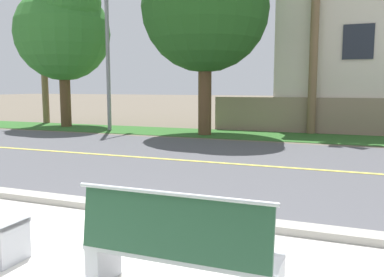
# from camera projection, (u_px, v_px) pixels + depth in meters

# --- Properties ---
(ground_plane) EXTENTS (140.00, 140.00, 0.00)m
(ground_plane) POSITION_uv_depth(u_px,v_px,m) (242.00, 154.00, 11.07)
(ground_plane) COLOR #665B4C
(sidewalk_pavement) EXTENTS (44.00, 3.60, 0.01)m
(sidewalk_pavement) POSITION_uv_depth(u_px,v_px,m) (57.00, 271.00, 4.04)
(sidewalk_pavement) COLOR beige
(sidewalk_pavement) RESTS_ON ground_plane
(curb_edge) EXTENTS (44.00, 0.30, 0.11)m
(curb_edge) POSITION_uv_depth(u_px,v_px,m) (147.00, 211.00, 5.84)
(curb_edge) COLOR #ADA89E
(curb_edge) RESTS_ON ground_plane
(street_asphalt) EXTENTS (52.00, 8.00, 0.01)m
(street_asphalt) POSITION_uv_depth(u_px,v_px,m) (227.00, 164.00, 9.68)
(street_asphalt) COLOR #515156
(street_asphalt) RESTS_ON ground_plane
(road_centre_line) EXTENTS (48.00, 0.14, 0.01)m
(road_centre_line) POSITION_uv_depth(u_px,v_px,m) (227.00, 163.00, 9.68)
(road_centre_line) COLOR #E0CC4C
(road_centre_line) RESTS_ON ground_plane
(far_verge_grass) EXTENTS (48.00, 2.80, 0.02)m
(far_verge_grass) POSITION_uv_depth(u_px,v_px,m) (270.00, 136.00, 15.01)
(far_verge_grass) COLOR #2D6026
(far_verge_grass) RESTS_ON ground_plane
(bench_right) EXTENTS (1.72, 0.48, 1.01)m
(bench_right) POSITION_uv_depth(u_px,v_px,m) (178.00, 252.00, 3.43)
(bench_right) COLOR silver
(bench_right) RESTS_ON ground_plane
(streetlamp) EXTENTS (0.24, 2.10, 7.95)m
(streetlamp) POSITION_uv_depth(u_px,v_px,m) (109.00, 21.00, 16.61)
(streetlamp) COLOR gray
(streetlamp) RESTS_ON ground_plane
(shade_tree_far_left) EXTENTS (4.19, 4.19, 6.91)m
(shade_tree_far_left) POSITION_uv_depth(u_px,v_px,m) (64.00, 26.00, 17.89)
(shade_tree_far_left) COLOR brown
(shade_tree_far_left) RESTS_ON ground_plane
(garden_wall) EXTENTS (13.00, 0.36, 1.40)m
(garden_wall) POSITION_uv_depth(u_px,v_px,m) (381.00, 117.00, 15.19)
(garden_wall) COLOR gray
(garden_wall) RESTS_ON ground_plane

